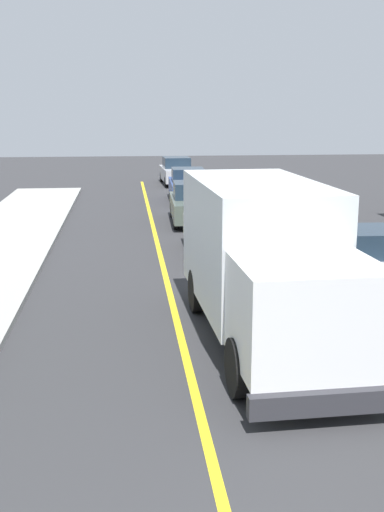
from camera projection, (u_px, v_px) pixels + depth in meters
The scene contains 7 objects.
centre_line_yellow at pixel (179, 328), 13.79m from camera, with size 0.16×56.00×0.01m, color gold.
box_truck at pixel (264, 256), 12.80m from camera, with size 2.68×7.27×3.20m.
parked_car_near at pixel (216, 231), 20.50m from camera, with size 1.86×4.42×1.67m.
parked_car_mid at pixel (193, 204), 26.25m from camera, with size 1.93×4.45×1.67m.
parked_car_far at pixel (188, 186), 32.26m from camera, with size 1.92×4.45×1.67m.
parked_car_furthest at pixel (177, 172), 39.38m from camera, with size 1.98×4.47×1.67m.
parked_van_across at pixel (370, 261), 16.45m from camera, with size 2.01×4.48×1.67m.
Camera 1 is at (-1.09, -3.02, 4.69)m, focal length 44.58 mm.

